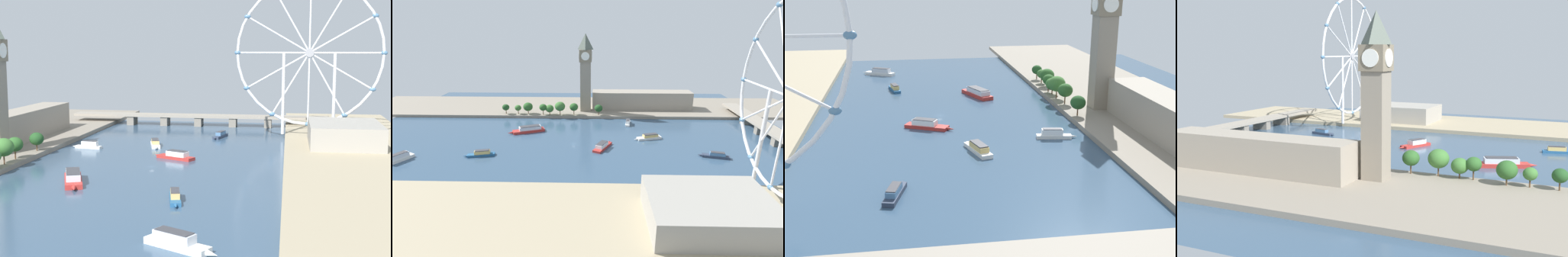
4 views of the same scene
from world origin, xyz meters
TOP-DOWN VIEW (x-y plane):
  - ground_plane at (0.00, 0.00)m, footprint 408.76×408.76m
  - riverbank_left at (-119.38, 0.00)m, footprint 90.00×520.00m
  - riverbank_right at (119.38, 0.00)m, footprint 90.00×520.00m
  - clock_tower at (-98.20, 7.22)m, footprint 14.62×14.62m
  - parliament_block at (-110.76, 73.35)m, footprint 22.00×116.26m
  - tree_row_embankment at (-80.19, -30.79)m, footprint 14.65×112.23m
  - riverside_hall at (113.55, 76.19)m, footprint 46.41×61.57m
  - river_bridge at (-0.00, 177.49)m, footprint 220.76×16.29m
  - tour_boat_0 at (40.13, -131.38)m, footprint 27.86×17.70m
  - tour_boat_1 at (-29.50, -45.34)m, footprint 18.91×34.49m
  - tour_boat_2 at (9.34, 24.85)m, footprint 27.58×16.85m
  - tour_boat_3 at (-55.83, 52.40)m, footprint 21.55×6.74m
  - tour_boat_4 at (-13.36, 67.53)m, footprint 11.56×26.20m
  - tour_boat_5 at (26.16, 112.86)m, footprint 9.74×23.97m
  - tour_boat_6 at (27.65, -71.28)m, footprint 9.21×24.59m

SIDE VIEW (x-z plane):
  - ground_plane at x=0.00m, z-range 0.00..0.00m
  - riverbank_left at x=-119.38m, z-range 0.00..3.00m
  - riverbank_right at x=119.38m, z-range 0.00..3.00m
  - tour_boat_5 at x=26.16m, z-range -0.50..4.24m
  - tour_boat_6 at x=27.65m, z-range -0.51..4.36m
  - tour_boat_4 at x=-13.36m, z-range -0.47..4.41m
  - tour_boat_2 at x=9.34m, z-range -0.55..4.74m
  - tour_boat_3 at x=-55.83m, z-range -0.50..4.78m
  - tour_boat_0 at x=40.13m, z-range -0.56..5.43m
  - tour_boat_1 at x=-29.50m, z-range -0.47..5.52m
  - river_bridge at x=0.00m, z-range 2.26..11.78m
  - riverside_hall at x=113.55m, z-range 3.00..17.80m
  - tree_row_embankment at x=-80.19m, z-range 3.80..18.48m
  - parliament_block at x=-110.76m, z-range 3.00..23.10m
  - clock_tower at x=-98.20m, z-range 4.83..91.08m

